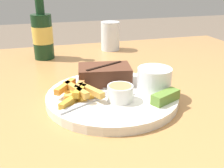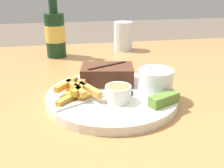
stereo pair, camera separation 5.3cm
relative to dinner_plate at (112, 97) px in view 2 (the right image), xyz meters
name	(u,v)px [view 2 (the right image)]	position (x,y,z in m)	size (l,w,h in m)	color
dining_table	(112,136)	(0.00, 0.00, -0.10)	(1.18, 1.04, 0.77)	#A87542
dinner_plate	(112,97)	(0.00, 0.00, 0.00)	(0.27, 0.27, 0.02)	silver
steak_portion	(106,74)	(0.00, 0.06, 0.03)	(0.13, 0.09, 0.04)	#512D1E
fries_pile	(78,89)	(-0.07, 0.00, 0.02)	(0.09, 0.12, 0.02)	#D38341
coleslaw_cup	(156,80)	(0.09, -0.01, 0.04)	(0.07, 0.07, 0.05)	white
dipping_sauce_cup	(118,93)	(0.01, -0.04, 0.03)	(0.05, 0.05, 0.03)	silver
pickle_spear	(164,99)	(0.09, -0.07, 0.02)	(0.07, 0.05, 0.02)	#567A2D
fork_utensil	(83,101)	(-0.06, -0.03, 0.01)	(0.12, 0.07, 0.00)	#B7B7BC
knife_utensil	(106,86)	(-0.01, 0.03, 0.01)	(0.12, 0.14, 0.01)	#B7B7BC
beer_bottle	(55,32)	(-0.12, 0.36, 0.07)	(0.06, 0.06, 0.22)	#143319
drinking_glass	(123,36)	(0.11, 0.40, 0.04)	(0.06, 0.06, 0.10)	silver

